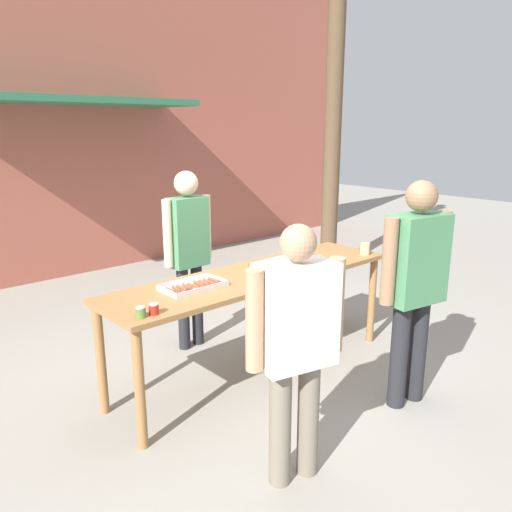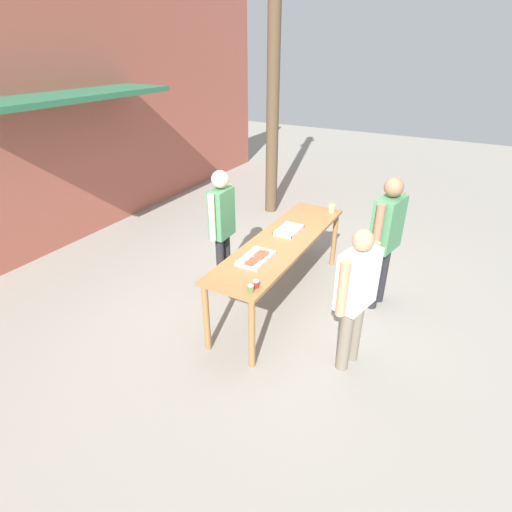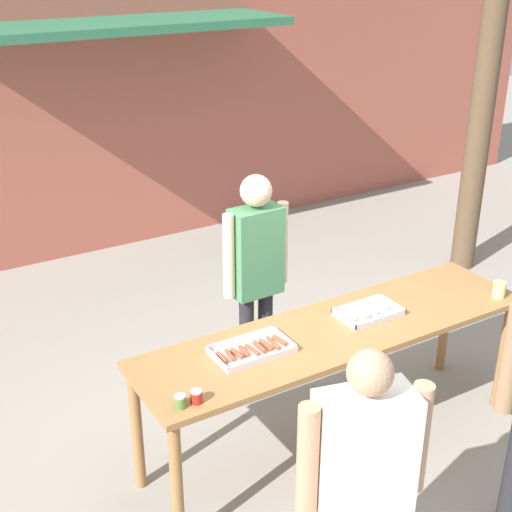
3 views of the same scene
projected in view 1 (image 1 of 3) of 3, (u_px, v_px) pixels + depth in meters
ground_plane at (256, 371)px, 4.39m from camera, size 24.00×24.00×0.00m
building_facade_back at (57, 113)px, 6.68m from camera, size 12.00×1.11×4.50m
serving_table at (256, 285)px, 4.19m from camera, size 2.69×0.70×0.90m
food_tray_sausages at (193, 286)px, 3.79m from camera, size 0.48×0.28×0.04m
food_tray_buns at (276, 265)px, 4.35m from camera, size 0.42×0.26×0.05m
condiment_jar_mustard at (141, 312)px, 3.20m from camera, size 0.07×0.07×0.07m
condiment_jar_ketchup at (154, 309)px, 3.25m from camera, size 0.07×0.07×0.07m
beer_cup at (365, 249)px, 4.76m from camera, size 0.09×0.09×0.11m
person_server_behind_table at (188, 243)px, 4.64m from camera, size 0.52×0.22×1.70m
person_customer_holding_hotdog at (296, 336)px, 2.84m from camera, size 0.62×0.34×1.58m
person_customer_with_cup at (415, 276)px, 3.66m from camera, size 0.63×0.33×1.73m
utility_pole at (336, 53)px, 6.63m from camera, size 1.10×0.23×5.91m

